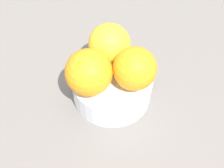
{
  "coord_description": "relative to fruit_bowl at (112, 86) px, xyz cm",
  "views": [
    {
      "loc": [
        -34.7,
        19.31,
        57.79
      ],
      "look_at": [
        0.0,
        0.0,
        3.53
      ],
      "focal_mm": 53.73,
      "sensor_mm": 36.0,
      "label": 1
    }
  ],
  "objects": [
    {
      "name": "ground_plane",
      "position": [
        0.0,
        0.0,
        -3.81
      ],
      "size": [
        110.0,
        110.0,
        2.0
      ],
      "primitive_type": "cube",
      "color": "#66605B"
    },
    {
      "name": "fruit_bowl",
      "position": [
        0.0,
        0.0,
        0.0
      ],
      "size": [
        16.18,
        16.18,
        5.88
      ],
      "color": "silver",
      "rests_on": "ground_plane"
    },
    {
      "name": "orange_in_bowl_0",
      "position": [
        -3.11,
        -3.03,
        7.19
      ],
      "size": [
        8.25,
        8.25,
        8.25
      ],
      "primitive_type": "sphere",
      "color": "orange",
      "rests_on": "fruit_bowl"
    },
    {
      "name": "orange_in_bowl_1",
      "position": [
        -0.33,
        4.82,
        7.45
      ],
      "size": [
        8.77,
        8.77,
        8.77
      ],
      "primitive_type": "sphere",
      "color": "orange",
      "rests_on": "fruit_bowl"
    },
    {
      "name": "orange_in_bowl_2",
      "position": [
        4.43,
        -1.89,
        7.21
      ],
      "size": [
        8.29,
        8.29,
        8.29
      ],
      "primitive_type": "sphere",
      "color": "yellow",
      "rests_on": "fruit_bowl"
    }
  ]
}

